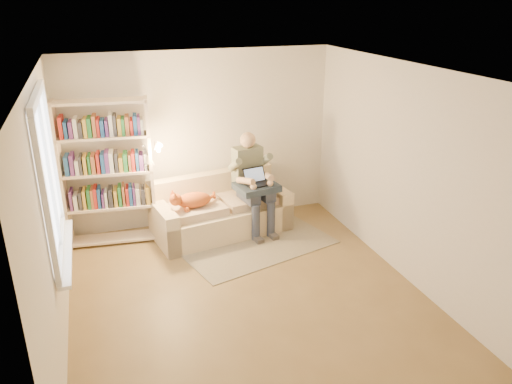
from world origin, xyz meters
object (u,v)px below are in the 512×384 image
object	(u,v)px
sofa	(220,212)
cat	(192,200)
bookshelf	(107,167)
laptop	(257,180)
person	(252,178)

from	to	relation	value
sofa	cat	world-z (taller)	sofa
sofa	bookshelf	bearing A→B (deg)	164.70
sofa	bookshelf	world-z (taller)	bookshelf
laptop	bookshelf	distance (m)	2.09
sofa	person	world-z (taller)	person
person	laptop	size ratio (longest dim) A/B	3.93
person	bookshelf	world-z (taller)	bookshelf
sofa	person	xyz separation A→B (m)	(0.47, -0.08, 0.52)
bookshelf	cat	bearing A→B (deg)	-12.58
cat	sofa	bearing A→B (deg)	14.72
person	cat	bearing A→B (deg)	178.44
sofa	laptop	world-z (taller)	laptop
laptop	person	bearing A→B (deg)	97.13
person	laptop	world-z (taller)	person
bookshelf	sofa	bearing A→B (deg)	0.11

